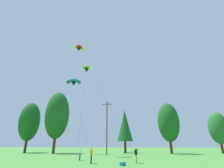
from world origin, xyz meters
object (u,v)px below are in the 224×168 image
at_px(parafoil_kite_mid_teal, 74,82).
at_px(kite_flyer_near, 80,152).
at_px(utility_pole, 107,126).
at_px(parafoil_kite_far_red_yellow, 79,48).
at_px(kite_flyer_mid, 91,154).
at_px(picnic_cooler, 123,164).
at_px(kite_flyer_far, 136,154).
at_px(parafoil_kite_high_lime_white, 86,69).

bearing_deg(parafoil_kite_mid_teal, kite_flyer_near, -63.31).
bearing_deg(kite_flyer_near, parafoil_kite_mid_teal, 116.69).
bearing_deg(utility_pole, parafoil_kite_far_red_yellow, -153.01).
distance_m(kite_flyer_mid, picnic_cooler, 3.97).
distance_m(kite_flyer_far, picnic_cooler, 3.19).
xyz_separation_m(kite_flyer_far, parafoil_kite_far_red_yellow, (-12.22, 11.86, 22.02)).
xyz_separation_m(kite_flyer_mid, parafoil_kite_far_red_yellow, (-7.34, 13.14, 22.03)).
distance_m(parafoil_kite_high_lime_white, parafoil_kite_mid_teal, 9.13).
bearing_deg(picnic_cooler, parafoil_kite_far_red_yellow, 68.34).
bearing_deg(picnic_cooler, kite_flyer_mid, 98.79).
relative_size(parafoil_kite_mid_teal, picnic_cooler, 38.73).
bearing_deg(parafoil_kite_far_red_yellow, utility_pole, 26.99).
bearing_deg(parafoil_kite_high_lime_white, kite_flyer_mid, -67.80).
relative_size(utility_pole, kite_flyer_mid, 6.43).
height_order(parafoil_kite_far_red_yellow, picnic_cooler, parafoil_kite_far_red_yellow).
distance_m(utility_pole, picnic_cooler, 19.24).
distance_m(utility_pole, kite_flyer_mid, 17.01).
height_order(kite_flyer_far, picnic_cooler, kite_flyer_far).
bearing_deg(parafoil_kite_far_red_yellow, kite_flyer_far, -44.14).
relative_size(kite_flyer_mid, picnic_cooler, 3.25).
bearing_deg(kite_flyer_mid, parafoil_kite_mid_teal, 118.30).
relative_size(kite_flyer_far, parafoil_kite_far_red_yellow, 0.08).
distance_m(parafoil_kite_far_red_yellow, picnic_cooler, 29.25).
bearing_deg(parafoil_kite_mid_teal, utility_pole, -17.69).
bearing_deg(parafoil_kite_far_red_yellow, parafoil_kite_mid_teal, 116.37).
bearing_deg(parafoil_kite_mid_teal, kite_flyer_mid, -61.70).
distance_m(utility_pole, kite_flyer_far, 16.85).
bearing_deg(kite_flyer_far, parafoil_kite_high_lime_white, 132.44).
relative_size(kite_flyer_far, picnic_cooler, 3.25).
height_order(utility_pole, kite_flyer_mid, utility_pole).
distance_m(kite_flyer_near, kite_flyer_far, 7.68).
bearing_deg(utility_pole, kite_flyer_near, -95.99).
height_order(utility_pole, parafoil_kite_far_red_yellow, parafoil_kite_far_red_yellow).
distance_m(kite_flyer_near, kite_flyer_mid, 4.30).
xyz_separation_m(parafoil_kite_mid_teal, picnic_cooler, (13.95, -20.76, -16.82)).
height_order(kite_flyer_mid, parafoil_kite_high_lime_white, parafoil_kite_high_lime_white).
distance_m(kite_flyer_far, parafoil_kite_high_lime_white, 21.64).
bearing_deg(parafoil_kite_far_red_yellow, kite_flyer_near, -63.11).
relative_size(kite_flyer_near, parafoil_kite_far_red_yellow, 0.08).
bearing_deg(utility_pole, kite_flyer_far, -68.21).
relative_size(kite_flyer_near, picnic_cooler, 3.25).
xyz_separation_m(kite_flyer_mid, parafoil_kite_high_lime_white, (-4.88, 11.96, 16.09)).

